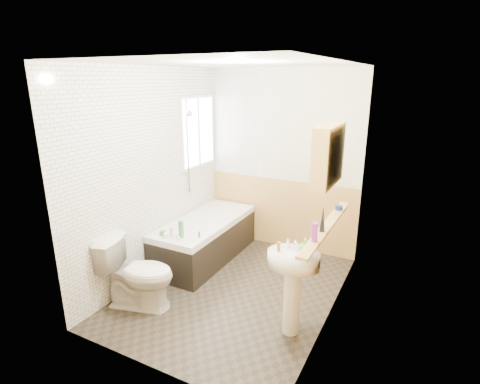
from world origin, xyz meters
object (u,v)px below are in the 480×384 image
at_px(toilet, 138,273).
at_px(medicine_cabinet, 328,155).
at_px(pine_shelf, 327,226).
at_px(bathtub, 205,238).
at_px(sink, 293,276).

height_order(toilet, medicine_cabinet, medicine_cabinet).
height_order(toilet, pine_shelf, pine_shelf).
height_order(bathtub, toilet, toilet).
bearing_deg(toilet, sink, -94.25).
distance_m(pine_shelf, medicine_cabinet, 0.69).
bearing_deg(bathtub, sink, -30.99).
xyz_separation_m(bathtub, pine_shelf, (1.77, -0.60, 0.72)).
xyz_separation_m(toilet, sink, (1.60, 0.33, 0.22)).
relative_size(pine_shelf, medicine_cabinet, 2.53).
height_order(bathtub, pine_shelf, pine_shelf).
relative_size(sink, pine_shelf, 0.63).
xyz_separation_m(bathtub, sink, (1.57, -0.94, 0.31)).
bearing_deg(toilet, bathtub, -17.21).
xyz_separation_m(sink, pine_shelf, (0.20, 0.34, 0.41)).
relative_size(toilet, medicine_cabinet, 1.30).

